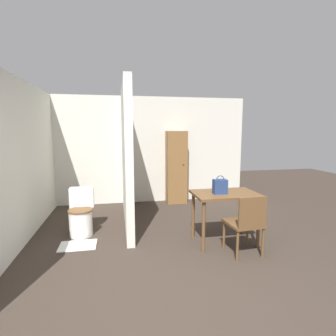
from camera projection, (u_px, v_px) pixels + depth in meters
name	position (u px, v px, depth m)	size (l,w,h in m)	color
ground_plane	(183.00, 306.00, 2.59)	(16.00, 16.00, 0.00)	#382D26
wall_back	(143.00, 150.00, 6.25)	(5.00, 0.12, 2.50)	silver
wall_left	(18.00, 162.00, 3.91)	(0.12, 4.89, 2.50)	silver
partition_wall	(126.00, 156.00, 4.89)	(0.12, 2.51, 2.50)	silver
dining_table	(225.00, 200.00, 3.97)	(0.96, 0.64, 0.78)	brown
wooden_chair	(246.00, 222.00, 3.57)	(0.48, 0.48, 0.86)	brown
toilet	(81.00, 215.00, 4.34)	(0.39, 0.54, 0.75)	white
handbag	(220.00, 186.00, 3.88)	(0.20, 0.12, 0.28)	navy
wooden_cabinet	(176.00, 167.00, 6.20)	(0.46, 0.38, 1.70)	brown
bath_mat	(78.00, 245.00, 3.93)	(0.54, 0.38, 0.01)	silver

